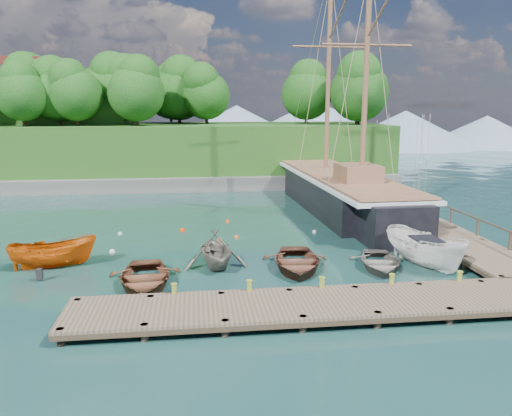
{
  "coord_description": "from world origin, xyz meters",
  "views": [
    {
      "loc": [
        -3.1,
        -24.04,
        7.93
      ],
      "look_at": [
        0.47,
        4.57,
        2.0
      ],
      "focal_mm": 35.0,
      "sensor_mm": 36.0,
      "label": 1
    }
  ],
  "objects_px": {
    "rowboat_3": "(379,268)",
    "rowboat_0": "(145,286)",
    "schooner": "(341,195)",
    "cabin_boat_white": "(424,266)",
    "rowboat_1": "(216,266)",
    "motorboat_orange": "(54,267)",
    "rowboat_2": "(296,269)"
  },
  "relations": [
    {
      "from": "rowboat_1",
      "to": "rowboat_3",
      "type": "bearing_deg",
      "value": -15.26
    },
    {
      "from": "rowboat_3",
      "to": "schooner",
      "type": "height_order",
      "value": "schooner"
    },
    {
      "from": "rowboat_0",
      "to": "motorboat_orange",
      "type": "height_order",
      "value": "motorboat_orange"
    },
    {
      "from": "rowboat_1",
      "to": "rowboat_2",
      "type": "xyz_separation_m",
      "value": [
        3.95,
        -0.88,
        0.0
      ]
    },
    {
      "from": "rowboat_1",
      "to": "rowboat_2",
      "type": "distance_m",
      "value": 4.05
    },
    {
      "from": "motorboat_orange",
      "to": "cabin_boat_white",
      "type": "xyz_separation_m",
      "value": [
        18.46,
        -2.13,
        0.0
      ]
    },
    {
      "from": "cabin_boat_white",
      "to": "schooner",
      "type": "xyz_separation_m",
      "value": [
        -0.22,
        13.87,
        1.19
      ]
    },
    {
      "from": "cabin_boat_white",
      "to": "schooner",
      "type": "bearing_deg",
      "value": 72.44
    },
    {
      "from": "rowboat_2",
      "to": "cabin_boat_white",
      "type": "height_order",
      "value": "cabin_boat_white"
    },
    {
      "from": "rowboat_2",
      "to": "schooner",
      "type": "height_order",
      "value": "schooner"
    },
    {
      "from": "motorboat_orange",
      "to": "rowboat_1",
      "type": "bearing_deg",
      "value": -106.64
    },
    {
      "from": "rowboat_1",
      "to": "cabin_boat_white",
      "type": "relative_size",
      "value": 0.72
    },
    {
      "from": "rowboat_2",
      "to": "rowboat_1",
      "type": "bearing_deg",
      "value": 175.45
    },
    {
      "from": "motorboat_orange",
      "to": "schooner",
      "type": "height_order",
      "value": "schooner"
    },
    {
      "from": "rowboat_0",
      "to": "rowboat_3",
      "type": "bearing_deg",
      "value": 1.76
    },
    {
      "from": "schooner",
      "to": "rowboat_3",
      "type": "bearing_deg",
      "value": -100.59
    },
    {
      "from": "rowboat_3",
      "to": "rowboat_2",
      "type": "bearing_deg",
      "value": -172.47
    },
    {
      "from": "rowboat_2",
      "to": "motorboat_orange",
      "type": "height_order",
      "value": "motorboat_orange"
    },
    {
      "from": "rowboat_1",
      "to": "motorboat_orange",
      "type": "distance_m",
      "value": 8.07
    },
    {
      "from": "motorboat_orange",
      "to": "schooner",
      "type": "bearing_deg",
      "value": -67.79
    },
    {
      "from": "rowboat_3",
      "to": "motorboat_orange",
      "type": "relative_size",
      "value": 0.94
    },
    {
      "from": "rowboat_0",
      "to": "rowboat_1",
      "type": "bearing_deg",
      "value": 31.71
    },
    {
      "from": "rowboat_0",
      "to": "rowboat_1",
      "type": "distance_m",
      "value": 4.04
    },
    {
      "from": "rowboat_1",
      "to": "cabin_boat_white",
      "type": "height_order",
      "value": "cabin_boat_white"
    },
    {
      "from": "rowboat_1",
      "to": "cabin_boat_white",
      "type": "bearing_deg",
      "value": -13.37
    },
    {
      "from": "rowboat_3",
      "to": "schooner",
      "type": "bearing_deg",
      "value": 94.03
    },
    {
      "from": "rowboat_2",
      "to": "rowboat_3",
      "type": "height_order",
      "value": "rowboat_2"
    },
    {
      "from": "rowboat_3",
      "to": "rowboat_0",
      "type": "bearing_deg",
      "value": -161.8
    },
    {
      "from": "motorboat_orange",
      "to": "schooner",
      "type": "relative_size",
      "value": 0.15
    },
    {
      "from": "rowboat_0",
      "to": "motorboat_orange",
      "type": "distance_m",
      "value": 5.71
    },
    {
      "from": "rowboat_0",
      "to": "schooner",
      "type": "bearing_deg",
      "value": 44.19
    },
    {
      "from": "rowboat_1",
      "to": "rowboat_3",
      "type": "distance_m",
      "value": 8.19
    }
  ]
}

